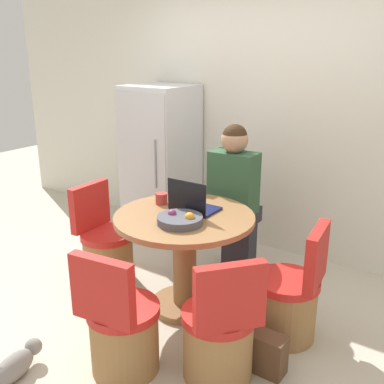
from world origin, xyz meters
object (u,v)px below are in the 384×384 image
object	(u,v)px
chair_left_side	(106,250)
handbag	(262,352)
chair_near_camera	(122,332)
laptop	(193,204)
refrigerator	(161,163)
person_seated	(235,192)
fruit_bowl	(180,220)
cat	(17,364)
dining_table	(184,245)
chair_right_side	(289,301)
chair_near_right_corner	(219,338)

from	to	relation	value
chair_left_side	handbag	size ratio (longest dim) A/B	2.81
chair_near_camera	laptop	distance (m)	1.06
refrigerator	laptop	distance (m)	1.42
person_seated	fruit_bowl	bearing A→B (deg)	93.73
laptop	refrigerator	bearing A→B (deg)	-42.26
person_seated	cat	size ratio (longest dim) A/B	3.13
dining_table	handbag	xyz separation A→B (m)	(0.81, -0.31, -0.39)
chair_left_side	person_seated	distance (m)	1.22
refrigerator	cat	size ratio (longest dim) A/B	3.68
handbag	chair_left_side	bearing A→B (deg)	169.75
chair_left_side	laptop	world-z (taller)	laptop
chair_right_side	chair_near_camera	size ratio (longest dim) A/B	1.00
dining_table	chair_right_side	xyz separation A→B (m)	(0.81, 0.10, -0.25)
dining_table	chair_left_side	bearing A→B (deg)	-178.55
chair_left_side	person_seated	size ratio (longest dim) A/B	0.63
chair_near_right_corner	chair_right_side	bearing A→B (deg)	-156.48
refrigerator	dining_table	size ratio (longest dim) A/B	1.53
refrigerator	chair_left_side	distance (m)	1.22
fruit_bowl	chair_near_camera	bearing A→B (deg)	-87.60
laptop	handbag	world-z (taller)	laptop
dining_table	person_seated	bearing A→B (deg)	88.79
chair_right_side	laptop	distance (m)	0.97
refrigerator	fruit_bowl	bearing A→B (deg)	-47.18
chair_near_camera	handbag	xyz separation A→B (m)	(0.71, 0.49, -0.15)
fruit_bowl	cat	size ratio (longest dim) A/B	0.74
dining_table	chair_near_camera	size ratio (longest dim) A/B	1.23
chair_left_side	refrigerator	bearing A→B (deg)	10.91
chair_right_side	chair_left_side	xyz separation A→B (m)	(-1.62, -0.12, 0.00)
laptop	chair_near_right_corner	bearing A→B (deg)	134.87
chair_left_side	fruit_bowl	bearing A→B (deg)	-100.01
chair_right_side	laptop	size ratio (longest dim) A/B	2.54
chair_right_side	chair_near_right_corner	world-z (taller)	same
dining_table	fruit_bowl	distance (m)	0.32
refrigerator	handbag	bearing A→B (deg)	-36.38
refrigerator	laptop	bearing A→B (deg)	-42.26
fruit_bowl	handbag	xyz separation A→B (m)	(0.74, -0.16, -0.67)
person_seated	fruit_bowl	xyz separation A→B (m)	(0.06, -0.89, 0.05)
chair_near_camera	chair_near_right_corner	distance (m)	0.59
chair_near_right_corner	dining_table	bearing A→B (deg)	-90.00
refrigerator	person_seated	bearing A→B (deg)	-16.65
dining_table	chair_near_right_corner	size ratio (longest dim) A/B	1.23
person_seated	cat	world-z (taller)	person_seated
chair_near_camera	handbag	size ratio (longest dim) A/B	2.81
person_seated	chair_near_camera	bearing A→B (deg)	93.17
chair_right_side	person_seated	distance (m)	1.12
chair_near_camera	person_seated	bearing A→B (deg)	-93.99
person_seated	handbag	bearing A→B (deg)	127.12
chair_right_side	chair_near_right_corner	bearing A→B (deg)	-23.52
chair_near_right_corner	handbag	world-z (taller)	chair_near_right_corner
laptop	cat	size ratio (longest dim) A/B	0.77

